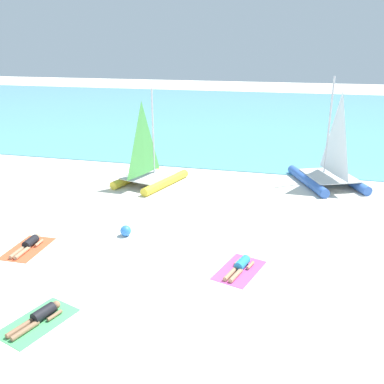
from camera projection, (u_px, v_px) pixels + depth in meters
ground_plane at (213, 187)px, 20.69m from camera, size 120.00×120.00×0.00m
ocean_water at (259, 114)px, 41.65m from camera, size 120.00×40.00×0.05m
sailboat_yellow at (149, 170)px, 21.00m from camera, size 3.23×4.10×4.69m
sailboat_blue at (329, 170)px, 20.84m from camera, size 3.96×4.72×5.26m
towel_left at (28, 248)px, 14.54m from camera, size 1.14×1.93×0.01m
sunbather_left at (28, 244)px, 14.56m from camera, size 0.55×1.56×0.30m
towel_middle at (38, 322)px, 10.71m from camera, size 1.62×2.14×0.01m
sunbather_middle at (40, 316)px, 10.72m from camera, size 0.84×1.54×0.30m
towel_right at (239, 270)px, 13.15m from camera, size 1.60×2.14×0.01m
sunbather_right at (240, 266)px, 13.16m from camera, size 0.82×1.54×0.30m
beach_ball at (126, 231)px, 15.44m from camera, size 0.41×0.41×0.41m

